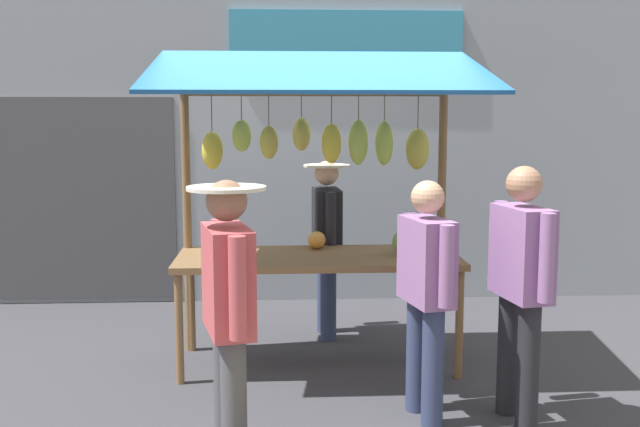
# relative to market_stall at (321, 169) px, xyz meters

# --- Properties ---
(ground_plane) EXTENTS (40.00, 40.00, 0.00)m
(ground_plane) POSITION_rel_market_stall_xyz_m (0.02, 0.06, -1.56)
(ground_plane) COLOR #38383D
(street_backdrop) EXTENTS (9.00, 0.30, 3.40)m
(street_backdrop) POSITION_rel_market_stall_xyz_m (0.07, -2.14, 0.14)
(street_backdrop) COLOR #8C939E
(street_backdrop) RESTS_ON ground
(market_stall) EXTENTS (2.50, 1.46, 2.50)m
(market_stall) POSITION_rel_market_stall_xyz_m (0.00, 0.00, 0.00)
(market_stall) COLOR brown
(market_stall) RESTS_ON ground
(vendor_with_sunhat) EXTENTS (0.41, 0.68, 1.57)m
(vendor_with_sunhat) POSITION_rel_market_stall_xyz_m (-0.09, -0.69, -0.64)
(vendor_with_sunhat) COLOR navy
(vendor_with_sunhat) RESTS_ON ground
(shopper_with_shopping_bag) EXTENTS (0.32, 0.66, 1.56)m
(shopper_with_shopping_bag) POSITION_rel_market_stall_xyz_m (-0.61, 1.16, -0.66)
(shopper_with_shopping_bag) COLOR navy
(shopper_with_shopping_bag) RESTS_ON ground
(shopper_with_ponytail) EXTENTS (0.30, 0.70, 1.66)m
(shopper_with_ponytail) POSITION_rel_market_stall_xyz_m (-1.20, 1.25, -0.59)
(shopper_with_ponytail) COLOR #232328
(shopper_with_ponytail) RESTS_ON ground
(shopper_in_grey_tee) EXTENTS (0.42, 0.68, 1.63)m
(shopper_in_grey_tee) POSITION_rel_market_stall_xyz_m (0.60, 1.85, -0.59)
(shopper_in_grey_tee) COLOR #4C4C51
(shopper_in_grey_tee) RESTS_ON ground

